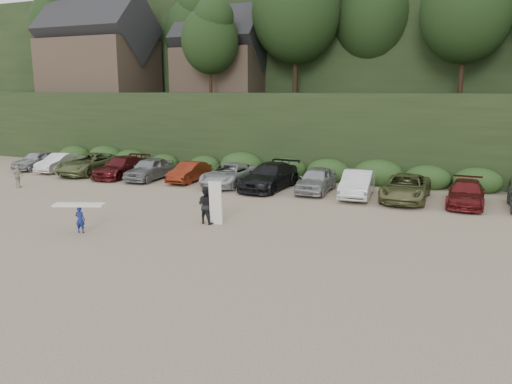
% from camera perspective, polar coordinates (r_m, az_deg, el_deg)
% --- Properties ---
extents(ground, '(120.00, 120.00, 0.00)m').
position_cam_1_polar(ground, '(22.52, -4.31, -4.55)').
color(ground, tan).
rests_on(ground, ground).
extents(hillside_backdrop, '(90.00, 41.50, 28.00)m').
position_cam_1_polar(hillside_backdrop, '(56.24, 13.17, 16.39)').
color(hillside_backdrop, black).
rests_on(hillside_backdrop, ground).
extents(parked_cars, '(39.04, 5.78, 1.64)m').
position_cam_1_polar(parked_cars, '(32.53, -1.02, 1.88)').
color(parked_cars, '#9E9EA3').
rests_on(parked_cars, ground).
extents(distant_walker, '(0.39, 0.86, 1.45)m').
position_cam_1_polar(distant_walker, '(35.93, -25.61, 1.61)').
color(distant_walker, '#B6B09A').
rests_on(distant_walker, ground).
extents(child_surfer, '(2.28, 1.38, 1.32)m').
position_cam_1_polar(child_surfer, '(23.43, -19.51, -2.28)').
color(child_surfer, navy).
rests_on(child_surfer, ground).
extents(adult_surfer, '(1.34, 0.77, 2.10)m').
position_cam_1_polar(adult_surfer, '(23.73, -5.64, -1.47)').
color(adult_surfer, black).
rests_on(adult_surfer, ground).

